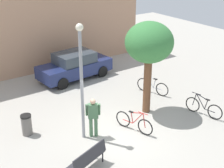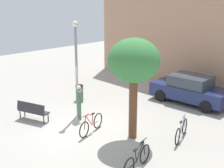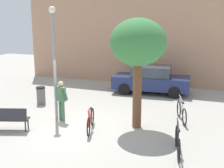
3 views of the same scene
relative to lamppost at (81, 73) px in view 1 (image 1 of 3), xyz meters
The scene contains 11 objects.
ground_plane 3.05m from the lamppost, 29.20° to the right, with size 36.00×36.00×0.00m, color #A8A399.
building_facade 8.71m from the lamppost, 82.54° to the left, with size 15.17×2.00×6.94m, color tan.
lamppost is the anchor object (origin of this frame).
person_by_lamppost 1.84m from the lamppost, 25.22° to the right, with size 0.63×0.49×1.67m.
park_bench 3.10m from the lamppost, 116.59° to the right, with size 1.67×0.97×0.92m.
plaza_tree 3.51m from the lamppost, ahead, with size 2.09×2.09×4.20m.
bicycle_black 6.03m from the lamppost, 16.08° to the right, with size 0.44×1.78×0.97m.
bicycle_red 3.17m from the lamppost, 21.78° to the right, with size 0.59×1.74×0.97m.
bicycle_silver 5.75m from the lamppost, 17.06° to the left, with size 0.66×1.72×0.97m.
parked_car_navy 6.53m from the lamppost, 64.05° to the left, with size 4.34×2.11×1.55m.
trash_bin 3.28m from the lamppost, 140.05° to the left, with size 0.44×0.44×0.88m.
Camera 1 is at (-6.61, -9.17, 7.23)m, focal length 52.27 mm.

